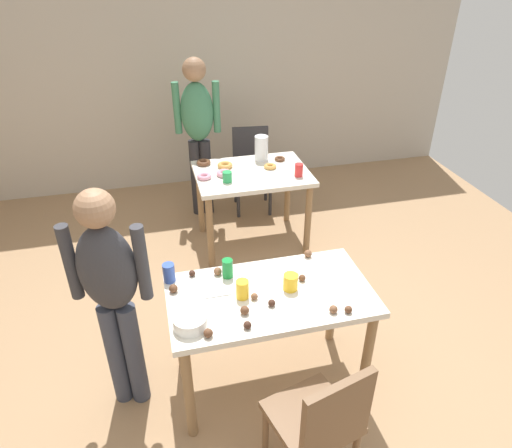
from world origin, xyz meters
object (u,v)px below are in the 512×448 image
(chair_far_table, at_px, (251,164))
(soda_can, at_px, (228,268))
(chair_near_table, at_px, (321,421))
(mixing_bowl, at_px, (190,322))
(person_adult_far, at_px, (198,125))
(person_girl_near, at_px, (111,288))
(dining_table_far, at_px, (252,183))
(dining_table_near, at_px, (270,307))
(pitcher_far, at_px, (261,148))

(chair_far_table, bearing_deg, soda_can, -107.08)
(chair_near_table, xyz_separation_m, mixing_bowl, (-0.56, 0.54, 0.29))
(mixing_bowl, bearing_deg, person_adult_far, 81.05)
(person_girl_near, xyz_separation_m, mixing_bowl, (0.39, -0.25, -0.11))
(chair_near_table, distance_m, mixing_bowl, 0.82)
(person_adult_far, bearing_deg, dining_table_far, -61.38)
(person_adult_far, distance_m, soda_can, 2.16)
(chair_near_table, bearing_deg, soda_can, 107.06)
(person_girl_near, relative_size, person_adult_far, 0.92)
(dining_table_near, distance_m, chair_near_table, 0.72)
(chair_near_table, bearing_deg, person_girl_near, 140.25)
(person_adult_far, bearing_deg, mixing_bowl, -98.95)
(chair_far_table, distance_m, pitcher_far, 0.61)
(person_adult_far, height_order, soda_can, person_adult_far)
(soda_can, distance_m, pitcher_far, 1.82)
(mixing_bowl, relative_size, soda_can, 1.49)
(person_girl_near, distance_m, soda_can, 0.68)
(dining_table_far, relative_size, mixing_bowl, 5.58)
(chair_near_table, height_order, pitcher_far, pitcher_far)
(pitcher_far, bearing_deg, person_girl_near, -125.84)
(chair_near_table, xyz_separation_m, person_adult_far, (-0.16, 3.07, 0.49))
(chair_near_table, height_order, person_girl_near, person_girl_near)
(person_adult_far, bearing_deg, chair_near_table, -87.05)
(person_girl_near, distance_m, mixing_bowl, 0.48)
(chair_far_table, distance_m, mixing_bowl, 2.75)
(dining_table_near, xyz_separation_m, chair_near_table, (0.07, -0.70, -0.14))
(dining_table_near, bearing_deg, soda_can, 134.77)
(person_girl_near, relative_size, soda_can, 12.21)
(dining_table_near, height_order, chair_near_table, chair_near_table)
(person_girl_near, bearing_deg, dining_table_near, -5.63)
(dining_table_near, xyz_separation_m, chair_far_table, (0.46, 2.40, -0.14))
(person_adult_far, bearing_deg, pitcher_far, -40.22)
(chair_far_table, distance_m, person_adult_far, 0.73)
(dining_table_near, relative_size, person_adult_far, 0.74)
(dining_table_far, distance_m, person_adult_far, 0.86)
(person_girl_near, bearing_deg, mixing_bowl, -32.82)
(chair_far_table, relative_size, mixing_bowl, 4.78)
(mixing_bowl, bearing_deg, soda_can, 54.04)
(chair_far_table, relative_size, pitcher_far, 3.76)
(dining_table_far, height_order, soda_can, soda_can)
(person_adult_far, relative_size, soda_can, 13.33)
(chair_far_table, relative_size, soda_can, 7.13)
(pitcher_far, bearing_deg, dining_table_far, -121.62)
(pitcher_far, bearing_deg, person_adult_far, 139.78)
(chair_near_table, distance_m, person_girl_near, 1.30)
(dining_table_far, bearing_deg, chair_near_table, -95.32)
(pitcher_far, bearing_deg, chair_far_table, 87.91)
(dining_table_far, xyz_separation_m, soda_can, (-0.50, -1.46, 0.18))
(person_girl_near, distance_m, pitcher_far, 2.26)
(person_adult_far, bearing_deg, chair_far_table, 3.44)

